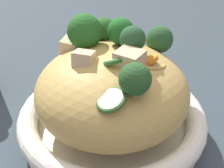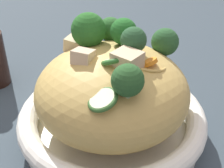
# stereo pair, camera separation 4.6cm
# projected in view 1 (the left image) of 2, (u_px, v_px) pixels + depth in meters

# --- Properties ---
(ground_plane) EXTENTS (3.00, 3.00, 0.00)m
(ground_plane) POSITION_uv_depth(u_px,v_px,m) (112.00, 134.00, 0.51)
(ground_plane) COLOR #334048
(serving_bowl) EXTENTS (0.29, 0.29, 0.05)m
(serving_bowl) POSITION_uv_depth(u_px,v_px,m) (112.00, 121.00, 0.50)
(serving_bowl) COLOR white
(serving_bowl) RESTS_ON ground_plane
(noodle_heap) EXTENTS (0.23, 0.23, 0.13)m
(noodle_heap) POSITION_uv_depth(u_px,v_px,m) (112.00, 91.00, 0.47)
(noodle_heap) COLOR tan
(noodle_heap) RESTS_ON serving_bowl
(broccoli_florets) EXTENTS (0.17, 0.21, 0.08)m
(broccoli_florets) POSITION_uv_depth(u_px,v_px,m) (118.00, 40.00, 0.45)
(broccoli_florets) COLOR #8CAD74
(broccoli_florets) RESTS_ON serving_bowl
(carrot_coins) EXTENTS (0.12, 0.07, 0.02)m
(carrot_coins) POSITION_uv_depth(u_px,v_px,m) (113.00, 59.00, 0.43)
(carrot_coins) COLOR orange
(carrot_coins) RESTS_ON serving_bowl
(zucchini_slices) EXTENTS (0.08, 0.10, 0.04)m
(zucchini_slices) POSITION_uv_depth(u_px,v_px,m) (116.00, 77.00, 0.40)
(zucchini_slices) COLOR beige
(zucchini_slices) RESTS_ON serving_bowl
(chicken_chunks) EXTENTS (0.10, 0.15, 0.04)m
(chicken_chunks) POSITION_uv_depth(u_px,v_px,m) (100.00, 55.00, 0.43)
(chicken_chunks) COLOR #D0BB89
(chicken_chunks) RESTS_ON serving_bowl
(drinking_glass) EXTENTS (0.06, 0.06, 0.08)m
(drinking_glass) POSITION_uv_depth(u_px,v_px,m) (108.00, 43.00, 0.70)
(drinking_glass) COLOR silver
(drinking_glass) RESTS_ON ground_plane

